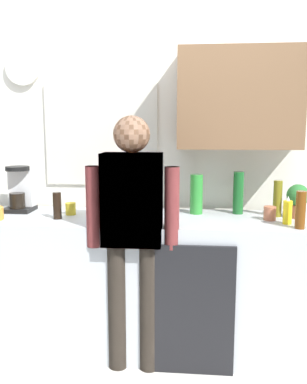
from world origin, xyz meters
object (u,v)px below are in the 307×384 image
at_px(dish_soap, 288,212).
at_px(person_guest, 132,224).
at_px(coffee_maker, 20,191).
at_px(person_at_sink, 132,224).
at_px(cup_blue_mug, 102,215).
at_px(bottle_dark_sauce, 57,206).
at_px(bottle_clear_soda, 196,194).
at_px(cup_yellow_cup, 71,209).
at_px(bottle_amber_beer, 301,210).
at_px(potted_plant, 298,199).
at_px(bottle_red_vinegar, 158,205).
at_px(cup_terracotta_mug, 270,213).
at_px(bottle_olive_oil, 278,199).
at_px(bottle_green_wine, 238,193).

relative_size(dish_soap, person_guest, 0.11).
bearing_deg(coffee_maker, person_at_sink, -26.62).
bearing_deg(cup_blue_mug, dish_soap, 3.98).
xyz_separation_m(bottle_dark_sauce, bottle_clear_soda, (0.93, 0.26, 0.05)).
bearing_deg(dish_soap, cup_blue_mug, -176.02).
xyz_separation_m(coffee_maker, cup_yellow_cup, (0.41, -0.11, -0.10)).
bearing_deg(bottle_amber_beer, person_at_sink, -175.37).
relative_size(potted_plant, person_at_sink, 0.14).
distance_m(bottle_clear_soda, potted_plant, 0.68).
bearing_deg(coffee_maker, bottle_red_vinegar, -15.05).
distance_m(bottle_dark_sauce, person_at_sink, 0.58).
distance_m(coffee_maker, cup_terracotta_mug, 1.78).
bearing_deg(bottle_red_vinegar, dish_soap, 1.92).
bearing_deg(bottle_dark_sauce, bottle_olive_oil, 8.26).
distance_m(bottle_red_vinegar, dish_soap, 0.82).
height_order(bottle_clear_soda, cup_blue_mug, bottle_clear_soda).
bearing_deg(bottle_green_wine, bottle_olive_oil, -15.01).
height_order(bottle_clear_soda, dish_soap, bottle_clear_soda).
relative_size(bottle_green_wine, person_guest, 0.19).
relative_size(bottle_olive_oil, cup_yellow_cup, 2.94).
relative_size(bottle_clear_soda, dish_soap, 1.56).
bearing_deg(bottle_clear_soda, bottle_green_wine, 5.34).
xyz_separation_m(bottle_dark_sauce, bottle_red_vinegar, (0.68, -0.03, 0.02)).
bearing_deg(coffee_maker, person_guest, -26.62).
xyz_separation_m(bottle_olive_oil, cup_terracotta_mug, (-0.07, -0.12, -0.08)).
xyz_separation_m(bottle_olive_oil, cup_blue_mug, (-1.16, -0.30, -0.07)).
xyz_separation_m(bottle_amber_beer, dish_soap, (-0.05, 0.12, -0.04)).
bearing_deg(cup_blue_mug, bottle_amber_beer, -1.55).
bearing_deg(bottle_dark_sauce, cup_yellow_cup, 70.45).
relative_size(cup_blue_mug, potted_plant, 0.43).
relative_size(cup_blue_mug, person_at_sink, 0.06).
bearing_deg(coffee_maker, bottle_olive_oil, -0.92).
bearing_deg(cup_blue_mug, person_at_sink, -28.58).
bearing_deg(bottle_dark_sauce, person_at_sink, -20.83).
xyz_separation_m(cup_yellow_cup, cup_terracotta_mug, (1.36, -0.05, 0.00)).
height_order(bottle_dark_sauce, cup_terracotta_mug, bottle_dark_sauce).
height_order(bottle_red_vinegar, person_guest, person_guest).
bearing_deg(dish_soap, person_at_sink, -168.45).
bearing_deg(dish_soap, potted_plant, 60.30).
height_order(bottle_olive_oil, dish_soap, bottle_olive_oil).
xyz_separation_m(bottle_clear_soda, person_at_sink, (-0.39, -0.46, -0.11)).
distance_m(bottle_green_wine, dish_soap, 0.41).
distance_m(bottle_green_wine, person_guest, 0.85).
relative_size(bottle_red_vinegar, person_guest, 0.14).
bearing_deg(potted_plant, bottle_amber_beer, -100.72).
relative_size(bottle_amber_beer, person_guest, 0.14).
xyz_separation_m(cup_terracotta_mug, potted_plant, (0.20, 0.09, 0.09)).
relative_size(bottle_green_wine, dish_soap, 1.67).
relative_size(bottle_dark_sauce, bottle_amber_beer, 0.78).
distance_m(cup_yellow_cup, cup_blue_mug, 0.36).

